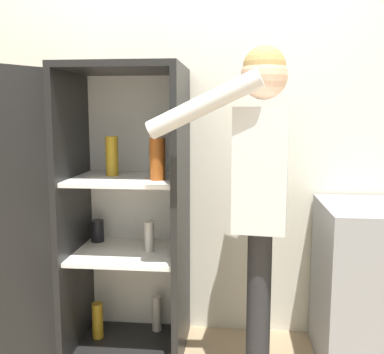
% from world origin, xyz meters
% --- Properties ---
extents(wall_back, '(7.00, 0.06, 2.55)m').
position_xyz_m(wall_back, '(0.00, 0.98, 1.27)').
color(wall_back, silver).
rests_on(wall_back, ground_plane).
extents(refrigerator, '(1.05, 1.17, 1.67)m').
position_xyz_m(refrigerator, '(-0.43, 0.55, 0.83)').
color(refrigerator, black).
rests_on(refrigerator, ground_plane).
extents(person, '(0.71, 0.59, 1.74)m').
position_xyz_m(person, '(0.44, 0.42, 1.10)').
color(person, '#262628').
rests_on(person, ground_plane).
extents(counter, '(0.61, 0.63, 0.92)m').
position_xyz_m(counter, '(1.10, 0.62, 0.46)').
color(counter, gray).
rests_on(counter, ground_plane).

